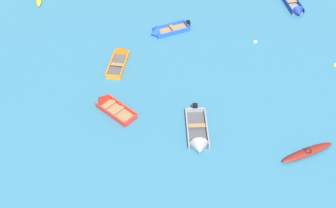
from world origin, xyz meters
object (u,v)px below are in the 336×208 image
Objects in this scene: rowboat_blue_near_right at (163,32)px; rowboat_grey_back_row_right at (198,139)px; kayak_maroon_distant_center at (307,152)px; mooring_buoy_between_boats_left at (255,42)px; mooring_buoy_trailing at (335,65)px; rowboat_orange_foreground_center at (121,56)px; rowboat_deep_blue_cluster_inner at (295,8)px; rowboat_red_back_row_center at (108,105)px.

rowboat_blue_near_right is 11.94m from rowboat_grey_back_row_right.
mooring_buoy_between_boats_left is (-4.47, 10.82, -0.17)m from kayak_maroon_distant_center.
rowboat_grey_back_row_right is at bearing -64.00° from rowboat_blue_near_right.
rowboat_grey_back_row_right reaches higher than mooring_buoy_trailing.
mooring_buoy_trailing is at bearing 11.29° from rowboat_orange_foreground_center.
rowboat_grey_back_row_right is 11.72m from mooring_buoy_between_boats_left.
rowboat_orange_foreground_center is (-7.56, 6.84, -0.03)m from rowboat_grey_back_row_right.
rowboat_deep_blue_cluster_inner is at bearing 72.97° from rowboat_grey_back_row_right.
rowboat_grey_back_row_right is 13.25m from mooring_buoy_trailing.
mooring_buoy_trailing is 1.02× the size of mooring_buoy_between_boats_left.
mooring_buoy_between_boats_left is (2.36, 11.48, -0.19)m from rowboat_grey_back_row_right.
rowboat_deep_blue_cluster_inner is (5.22, 17.05, 0.01)m from rowboat_grey_back_row_right.
rowboat_orange_foreground_center is 16.50m from mooring_buoy_trailing.
mooring_buoy_trailing is (3.40, -6.98, -0.20)m from rowboat_deep_blue_cluster_inner.
rowboat_red_back_row_center is at bearing 176.31° from kayak_maroon_distant_center.
rowboat_red_back_row_center is at bearing -127.55° from rowboat_deep_blue_cluster_inner.
rowboat_red_back_row_center reaches higher than rowboat_deep_blue_cluster_inner.
rowboat_deep_blue_cluster_inner reaches higher than mooring_buoy_trailing.
rowboat_red_back_row_center is 17.55m from mooring_buoy_trailing.
mooring_buoy_between_boats_left is (-2.86, -5.57, -0.20)m from rowboat_deep_blue_cluster_inner.
rowboat_blue_near_right is 12.22m from rowboat_deep_blue_cluster_inner.
kayak_maroon_distant_center is 15.66m from rowboat_orange_foreground_center.
mooring_buoy_trailing is (15.33, 8.54, -0.18)m from rowboat_red_back_row_center.
rowboat_orange_foreground_center reaches higher than kayak_maroon_distant_center.
rowboat_red_back_row_center is (-13.54, 0.87, 0.01)m from kayak_maroon_distant_center.
rowboat_grey_back_row_right is (-6.84, -0.65, 0.02)m from kayak_maroon_distant_center.
rowboat_grey_back_row_right is 13.73× the size of mooring_buoy_between_boats_left.
mooring_buoy_trailing is at bearing 79.27° from kayak_maroon_distant_center.
rowboat_red_back_row_center is at bearing -150.87° from mooring_buoy_trailing.
rowboat_blue_near_right reaches higher than rowboat_orange_foreground_center.
rowboat_red_back_row_center is 0.94× the size of rowboat_deep_blue_cluster_inner.
kayak_maroon_distant_center is at bearing -3.69° from rowboat_red_back_row_center.
rowboat_red_back_row_center is 6.88m from rowboat_grey_back_row_right.
rowboat_deep_blue_cluster_inner reaches higher than kayak_maroon_distant_center.
mooring_buoy_trailing is (13.85, -0.66, -0.18)m from rowboat_blue_near_right.
rowboat_red_back_row_center reaches higher than mooring_buoy_trailing.
rowboat_red_back_row_center reaches higher than rowboat_orange_foreground_center.
mooring_buoy_between_boats_left is at bearing 78.36° from rowboat_grey_back_row_right.
rowboat_deep_blue_cluster_inner is 7.77m from mooring_buoy_trailing.
rowboat_grey_back_row_right reaches higher than kayak_maroon_distant_center.
rowboat_deep_blue_cluster_inner is 1.00× the size of rowboat_orange_foreground_center.
rowboat_red_back_row_center reaches higher than mooring_buoy_between_boats_left.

